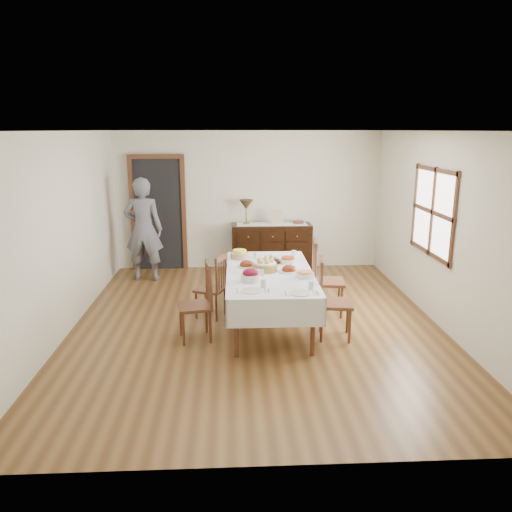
{
  "coord_description": "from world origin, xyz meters",
  "views": [
    {
      "loc": [
        -0.33,
        -6.44,
        2.62
      ],
      "look_at": [
        0.0,
        0.1,
        0.95
      ],
      "focal_mm": 35.0,
      "sensor_mm": 36.0,
      "label": 1
    }
  ],
  "objects_px": {
    "chair_left_far": "(213,286)",
    "table_lamp": "(246,205)",
    "sideboard": "(271,247)",
    "chair_right_near": "(331,299)",
    "dining_table": "(269,278)",
    "chair_right_far": "(324,277)",
    "chair_left_near": "(199,302)",
    "person": "(143,226)"
  },
  "relations": [
    {
      "from": "chair_left_near",
      "to": "person",
      "type": "xyz_separation_m",
      "value": [
        -1.11,
        2.67,
        0.47
      ]
    },
    {
      "from": "table_lamp",
      "to": "chair_left_far",
      "type": "bearing_deg",
      "value": -102.68
    },
    {
      "from": "chair_left_far",
      "to": "chair_right_far",
      "type": "xyz_separation_m",
      "value": [
        1.6,
        0.06,
        0.08
      ]
    },
    {
      "from": "dining_table",
      "to": "chair_right_near",
      "type": "height_order",
      "value": "chair_right_near"
    },
    {
      "from": "dining_table",
      "to": "chair_left_far",
      "type": "bearing_deg",
      "value": 154.56
    },
    {
      "from": "chair_left_far",
      "to": "chair_right_near",
      "type": "distance_m",
      "value": 1.73
    },
    {
      "from": "chair_left_far",
      "to": "table_lamp",
      "type": "distance_m",
      "value": 2.61
    },
    {
      "from": "chair_right_far",
      "to": "table_lamp",
      "type": "distance_m",
      "value": 2.69
    },
    {
      "from": "chair_left_far",
      "to": "sideboard",
      "type": "bearing_deg",
      "value": 179.32
    },
    {
      "from": "person",
      "to": "table_lamp",
      "type": "distance_m",
      "value": 1.91
    },
    {
      "from": "chair_right_near",
      "to": "chair_left_near",
      "type": "bearing_deg",
      "value": 97.74
    },
    {
      "from": "dining_table",
      "to": "chair_left_near",
      "type": "height_order",
      "value": "chair_left_near"
    },
    {
      "from": "dining_table",
      "to": "table_lamp",
      "type": "height_order",
      "value": "table_lamp"
    },
    {
      "from": "chair_left_near",
      "to": "chair_right_far",
      "type": "distance_m",
      "value": 1.94
    },
    {
      "from": "chair_right_far",
      "to": "person",
      "type": "bearing_deg",
      "value": 63.89
    },
    {
      "from": "person",
      "to": "sideboard",
      "type": "bearing_deg",
      "value": -165.11
    },
    {
      "from": "chair_left_near",
      "to": "chair_left_far",
      "type": "relative_size",
      "value": 1.08
    },
    {
      "from": "dining_table",
      "to": "person",
      "type": "xyz_separation_m",
      "value": [
        -2.04,
        2.28,
        0.29
      ]
    },
    {
      "from": "chair_right_near",
      "to": "chair_left_far",
      "type": "bearing_deg",
      "value": 71.15
    },
    {
      "from": "sideboard",
      "to": "person",
      "type": "height_order",
      "value": "person"
    },
    {
      "from": "chair_left_far",
      "to": "dining_table",
      "type": "bearing_deg",
      "value": 86.36
    },
    {
      "from": "chair_right_far",
      "to": "table_lamp",
      "type": "xyz_separation_m",
      "value": [
        -1.05,
        2.37,
        0.7
      ]
    },
    {
      "from": "chair_right_near",
      "to": "chair_right_far",
      "type": "relative_size",
      "value": 0.96
    },
    {
      "from": "chair_right_near",
      "to": "sideboard",
      "type": "relative_size",
      "value": 0.7
    },
    {
      "from": "chair_left_near",
      "to": "chair_left_far",
      "type": "xyz_separation_m",
      "value": [
        0.16,
        0.77,
        -0.04
      ]
    },
    {
      "from": "chair_left_far",
      "to": "chair_right_near",
      "type": "relative_size",
      "value": 0.89
    },
    {
      "from": "table_lamp",
      "to": "sideboard",
      "type": "bearing_deg",
      "value": -3.36
    },
    {
      "from": "chair_left_far",
      "to": "sideboard",
      "type": "xyz_separation_m",
      "value": [
        1.02,
        2.4,
        -0.02
      ]
    },
    {
      "from": "chair_left_far",
      "to": "table_lamp",
      "type": "relative_size",
      "value": 2.0
    },
    {
      "from": "sideboard",
      "to": "table_lamp",
      "type": "bearing_deg",
      "value": 176.64
    },
    {
      "from": "chair_left_near",
      "to": "chair_right_near",
      "type": "height_order",
      "value": "chair_right_near"
    },
    {
      "from": "chair_right_far",
      "to": "table_lamp",
      "type": "bearing_deg",
      "value": 30.59
    },
    {
      "from": "dining_table",
      "to": "chair_right_far",
      "type": "relative_size",
      "value": 2.09
    },
    {
      "from": "person",
      "to": "chair_right_near",
      "type": "bearing_deg",
      "value": 138.73
    },
    {
      "from": "sideboard",
      "to": "chair_right_near",
      "type": "bearing_deg",
      "value": -80.98
    },
    {
      "from": "table_lamp",
      "to": "person",
      "type": "bearing_deg",
      "value": -164.02
    },
    {
      "from": "dining_table",
      "to": "chair_right_near",
      "type": "distance_m",
      "value": 0.89
    },
    {
      "from": "chair_left_near",
      "to": "chair_right_near",
      "type": "xyz_separation_m",
      "value": [
        1.69,
        -0.03,
        0.02
      ]
    },
    {
      "from": "table_lamp",
      "to": "dining_table",
      "type": "bearing_deg",
      "value": -85.51
    },
    {
      "from": "dining_table",
      "to": "chair_left_near",
      "type": "relative_size",
      "value": 2.27
    },
    {
      "from": "dining_table",
      "to": "chair_left_near",
      "type": "xyz_separation_m",
      "value": [
        -0.93,
        -0.4,
        -0.18
      ]
    },
    {
      "from": "chair_right_near",
      "to": "table_lamp",
      "type": "distance_m",
      "value": 3.45
    }
  ]
}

